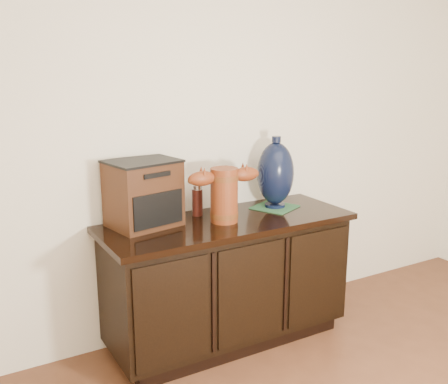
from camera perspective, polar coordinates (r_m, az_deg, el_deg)
sideboard at (r=3.11m, az=0.40°, el=-9.53°), size 1.46×0.56×0.75m
terracotta_vessel at (r=2.90m, az=0.02°, el=0.03°), size 0.43×0.17×0.31m
tv_radio at (r=2.86m, az=-8.77°, el=-0.14°), size 0.41×0.35×0.36m
green_mat at (r=3.24m, az=5.54°, el=-1.64°), size 0.31×0.31×0.01m
lamp_base at (r=3.19m, az=5.63°, el=1.99°), size 0.30×0.30×0.43m
spray_can at (r=3.04m, az=-2.92°, el=-0.93°), size 0.06×0.06×0.18m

